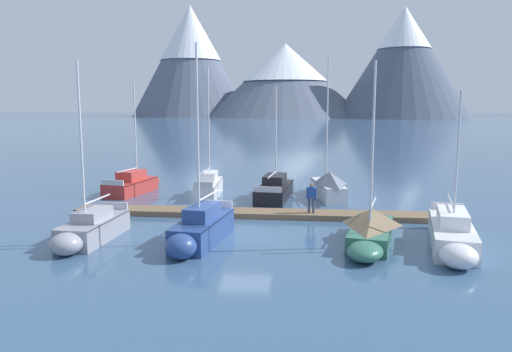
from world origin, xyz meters
TOP-DOWN VIEW (x-y plane):
  - ground_plane at (0.00, 0.00)m, footprint 700.00×700.00m
  - mountain_west_summit at (-54.64, 236.77)m, footprint 62.24×62.24m
  - mountain_central_massif at (-4.56, 227.77)m, footprint 79.86×79.86m
  - mountain_shoulder_ridge at (50.74, 214.66)m, footprint 62.48×62.48m
  - dock at (0.00, 4.00)m, footprint 20.56×2.22m
  - sailboat_nearest_berth at (-9.20, 10.69)m, footprint 2.83×5.95m
  - sailboat_second_berth at (-6.97, -1.95)m, footprint 1.94×5.48m
  - sailboat_mid_dock_port at (-3.58, 10.09)m, footprint 1.60×6.41m
  - sailboat_mid_dock_starboard at (-1.86, -1.82)m, footprint 2.28×6.04m
  - sailboat_far_berth at (1.03, 9.64)m, footprint 2.48×6.91m
  - sailboat_outer_slip at (4.52, 9.81)m, footprint 2.36×6.18m
  - sailboat_end_of_dock at (5.83, -1.22)m, footprint 3.05×6.42m
  - sailboat_last_slip at (9.33, -1.49)m, footprint 3.07×7.39m
  - person_on_dock at (3.28, 3.72)m, footprint 0.56×0.33m

SIDE VIEW (x-z plane):
  - ground_plane at x=0.00m, z-range 0.00..0.00m
  - dock at x=0.00m, z-range -0.01..0.29m
  - sailboat_far_berth at x=1.03m, z-range -3.10..4.34m
  - sailboat_second_berth at x=-6.97m, z-range -3.46..4.71m
  - sailboat_nearest_berth at x=-9.20m, z-range -3.30..4.57m
  - sailboat_last_slip at x=9.33m, z-range -2.78..4.07m
  - sailboat_mid_dock_port at x=-3.58m, z-range -3.70..5.07m
  - sailboat_mid_dock_starboard at x=-1.86m, z-range -3.74..5.16m
  - sailboat_end_of_dock at x=5.83m, z-range -3.35..4.77m
  - sailboat_outer_slip at x=4.52m, z-range -3.82..5.61m
  - person_on_dock at x=3.28m, z-range 0.42..2.11m
  - mountain_central_massif at x=-4.56m, z-range 1.14..37.50m
  - mountain_shoulder_ridge at x=50.74m, z-range 0.87..51.74m
  - mountain_west_summit at x=-54.64m, z-range 1.69..59.16m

